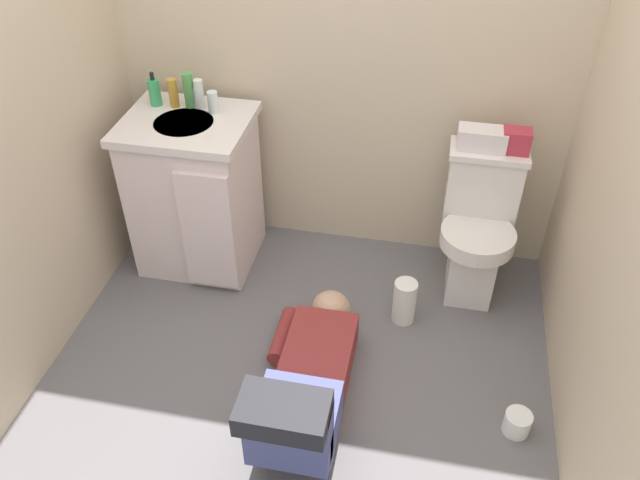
% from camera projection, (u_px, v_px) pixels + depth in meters
% --- Properties ---
extents(ground_plane, '(2.71, 3.16, 0.04)m').
position_uv_depth(ground_plane, '(294.00, 387.00, 2.82)').
color(ground_plane, slate).
extents(wall_back, '(2.37, 0.08, 2.40)m').
position_uv_depth(wall_back, '(344.00, 23.00, 2.91)').
color(wall_back, beige).
rests_on(wall_back, ground_plane).
extents(toilet, '(0.36, 0.46, 0.75)m').
position_uv_depth(toilet, '(477.00, 227.00, 3.09)').
color(toilet, silver).
rests_on(toilet, ground_plane).
extents(vanity_cabinet, '(0.60, 0.53, 0.82)m').
position_uv_depth(vanity_cabinet, '(196.00, 192.00, 3.23)').
color(vanity_cabinet, silver).
rests_on(vanity_cabinet, ground_plane).
extents(faucet, '(0.02, 0.02, 0.10)m').
position_uv_depth(faucet, '(194.00, 97.00, 3.06)').
color(faucet, silver).
rests_on(faucet, vanity_cabinet).
extents(person_plumber, '(0.39, 1.06, 0.52)m').
position_uv_depth(person_plumber, '(306.00, 384.00, 2.59)').
color(person_plumber, maroon).
rests_on(person_plumber, ground_plane).
extents(tissue_box, '(0.22, 0.11, 0.10)m').
position_uv_depth(tissue_box, '(482.00, 139.00, 2.89)').
color(tissue_box, silver).
rests_on(tissue_box, toilet).
extents(toiletry_bag, '(0.12, 0.09, 0.11)m').
position_uv_depth(toiletry_bag, '(516.00, 141.00, 2.87)').
color(toiletry_bag, '#B22D3F').
rests_on(toiletry_bag, toilet).
extents(soap_dispenser, '(0.06, 0.06, 0.17)m').
position_uv_depth(soap_dispenser, '(155.00, 92.00, 3.07)').
color(soap_dispenser, '#38A360').
rests_on(soap_dispenser, vanity_cabinet).
extents(bottle_amber, '(0.05, 0.05, 0.14)m').
position_uv_depth(bottle_amber, '(173.00, 93.00, 3.05)').
color(bottle_amber, gold).
rests_on(bottle_amber, vanity_cabinet).
extents(bottle_green, '(0.05, 0.05, 0.17)m').
position_uv_depth(bottle_green, '(189.00, 90.00, 3.04)').
color(bottle_green, '#50964C').
rests_on(bottle_green, vanity_cabinet).
extents(bottle_white, '(0.04, 0.04, 0.14)m').
position_uv_depth(bottle_white, '(199.00, 94.00, 3.04)').
color(bottle_white, white).
rests_on(bottle_white, vanity_cabinet).
extents(bottle_clear, '(0.05, 0.05, 0.11)m').
position_uv_depth(bottle_clear, '(213.00, 102.00, 3.01)').
color(bottle_clear, silver).
rests_on(bottle_clear, vanity_cabinet).
extents(paper_towel_roll, '(0.11, 0.11, 0.23)m').
position_uv_depth(paper_towel_roll, '(404.00, 302.00, 3.05)').
color(paper_towel_roll, white).
rests_on(paper_towel_roll, ground_plane).
extents(toilet_paper_roll, '(0.11, 0.11, 0.10)m').
position_uv_depth(toilet_paper_roll, '(517.00, 423.00, 2.59)').
color(toilet_paper_roll, white).
rests_on(toilet_paper_roll, ground_plane).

